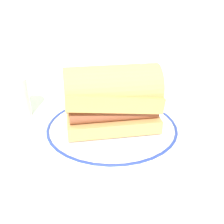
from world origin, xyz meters
name	(u,v)px	position (x,y,z in m)	size (l,w,h in m)	color
ground_plane	(106,141)	(0.00, 0.00, 0.00)	(1.50, 1.50, 0.00)	beige
plate	(112,128)	(0.02, 0.03, 0.01)	(0.29, 0.29, 0.01)	white
sausage_sandwich	(112,98)	(0.02, 0.03, 0.08)	(0.20, 0.13, 0.13)	tan
drinking_glass	(14,100)	(-0.16, 0.17, 0.04)	(0.07, 0.07, 0.09)	silver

